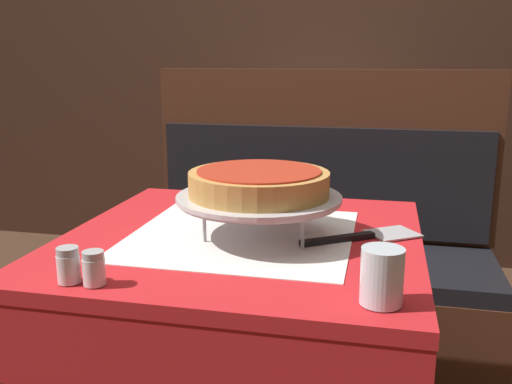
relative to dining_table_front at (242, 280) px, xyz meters
The scene contains 11 objects.
dining_table_front is the anchor object (origin of this frame).
dining_table_rear 1.58m from the dining_table_front, 90.95° to the left, with size 0.73×0.73×0.78m.
booth_bench 0.93m from the dining_table_front, 85.24° to the left, with size 1.35×0.53×1.13m.
back_wall_panel 2.18m from the dining_table_front, 90.00° to the left, with size 6.00×0.04×2.40m, color #3D2319.
pizza_pan_stand 0.21m from the dining_table_front, 12.79° to the right, with size 0.37×0.37×0.10m.
deep_dish_pizza 0.24m from the dining_table_front, 12.79° to the right, with size 0.32×0.32×0.06m.
pizza_server 0.30m from the dining_table_front, ahead, with size 0.27×0.21×0.01m.
water_glass_near 0.48m from the dining_table_front, 45.21° to the right, with size 0.07×0.07×0.10m.
salt_shaker 0.45m from the dining_table_front, 123.89° to the right, with size 0.04×0.04×0.07m.
pepper_shaker 0.42m from the dining_table_front, 117.87° to the right, with size 0.04×0.04×0.06m.
condiment_caddy 1.61m from the dining_table_front, 91.20° to the left, with size 0.13×0.13×0.16m.
Camera 1 is at (0.31, -1.22, 1.17)m, focal length 40.00 mm.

